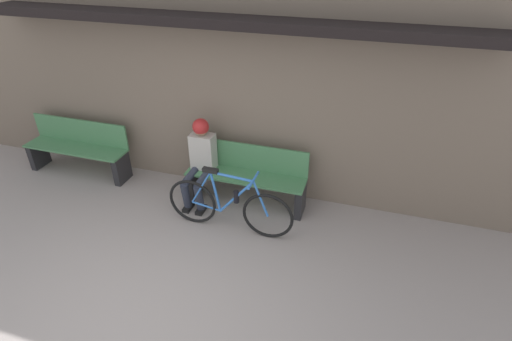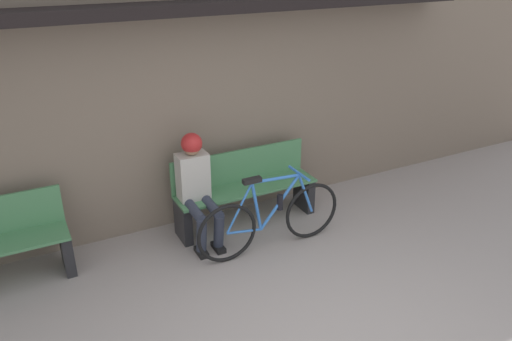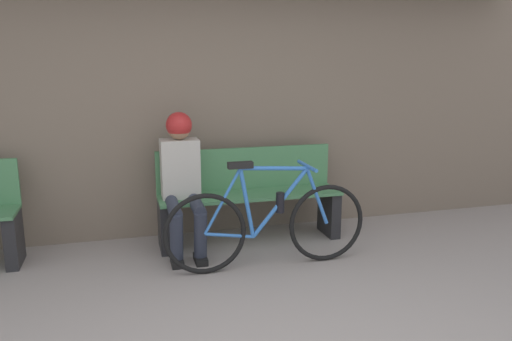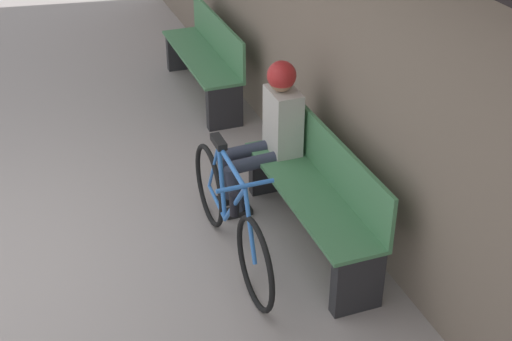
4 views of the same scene
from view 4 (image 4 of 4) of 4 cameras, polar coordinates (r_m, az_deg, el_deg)
name	(u,v)px [view 4 (image 4 of 4)]	position (r m, az deg, el deg)	size (l,w,h in m)	color
storefront_wall	(350,12)	(5.30, 7.49, 12.49)	(12.00, 0.56, 3.20)	#756656
park_bench_near	(316,196)	(5.35, 4.85, -2.02)	(1.71, 0.42, 0.88)	#477F51
bicycle	(230,217)	(5.18, -2.08, -3.75)	(1.72, 0.40, 0.91)	black
person_seated	(271,125)	(5.67, 1.19, 3.64)	(0.34, 0.64, 1.25)	#2D3342
park_bench_far	(206,59)	(7.73, -4.05, 8.89)	(1.70, 0.42, 0.88)	#477F51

